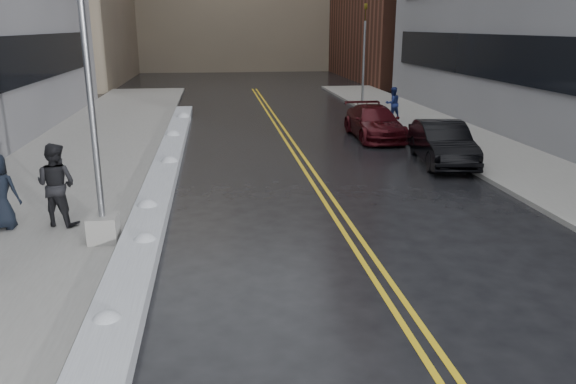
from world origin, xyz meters
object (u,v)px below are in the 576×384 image
object	(u,v)px
traffic_signal	(364,51)
fire_hydrant	(467,141)
pedestrian_b	(56,185)
pedestrian_east	(393,103)
car_maroon	(374,122)
lamppost	(94,138)
car_black	(442,143)

from	to	relation	value
traffic_signal	fire_hydrant	bearing A→B (deg)	-87.95
pedestrian_b	pedestrian_east	bearing A→B (deg)	-112.13
fire_hydrant	car_maroon	bearing A→B (deg)	124.17
traffic_signal	pedestrian_east	distance (m)	6.58
car_maroon	pedestrian_east	bearing A→B (deg)	62.70
lamppost	traffic_signal	distance (m)	24.98
fire_hydrant	pedestrian_east	distance (m)	7.91
lamppost	pedestrian_b	world-z (taller)	lamppost
pedestrian_east	pedestrian_b	bearing A→B (deg)	35.32
lamppost	fire_hydrant	size ratio (longest dim) A/B	10.45
fire_hydrant	traffic_signal	size ratio (longest dim) A/B	0.12
lamppost	car_maroon	xyz separation A→B (m)	(9.68, 11.85, -1.82)
traffic_signal	car_black	xyz separation A→B (m)	(-1.00, -15.21, -2.64)
lamppost	fire_hydrant	bearing A→B (deg)	33.04
fire_hydrant	traffic_signal	bearing A→B (deg)	92.05
fire_hydrant	car_maroon	world-z (taller)	car_maroon
car_black	car_maroon	size ratio (longest dim) A/B	0.94
pedestrian_b	lamppost	bearing A→B (deg)	154.44
pedestrian_b	pedestrian_east	distance (m)	19.59
fire_hydrant	car_maroon	distance (m)	4.66
car_black	pedestrian_b	bearing A→B (deg)	-147.82
pedestrian_east	lamppost	bearing A→B (deg)	40.56
pedestrian_b	car_maroon	xyz separation A→B (m)	(10.96, 10.57, -0.46)
lamppost	pedestrian_b	bearing A→B (deg)	134.71
traffic_signal	pedestrian_b	xyz separation A→B (m)	(-13.07, -20.71, -2.23)
pedestrian_east	car_maroon	world-z (taller)	pedestrian_east
lamppost	fire_hydrant	distance (m)	14.81
pedestrian_b	traffic_signal	bearing A→B (deg)	-102.54
car_black	car_maroon	xyz separation A→B (m)	(-1.12, 5.06, -0.05)
fire_hydrant	traffic_signal	distance (m)	14.30
car_black	traffic_signal	bearing A→B (deg)	93.91
fire_hydrant	pedestrian_b	xyz separation A→B (m)	(-13.57, -6.71, 0.63)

